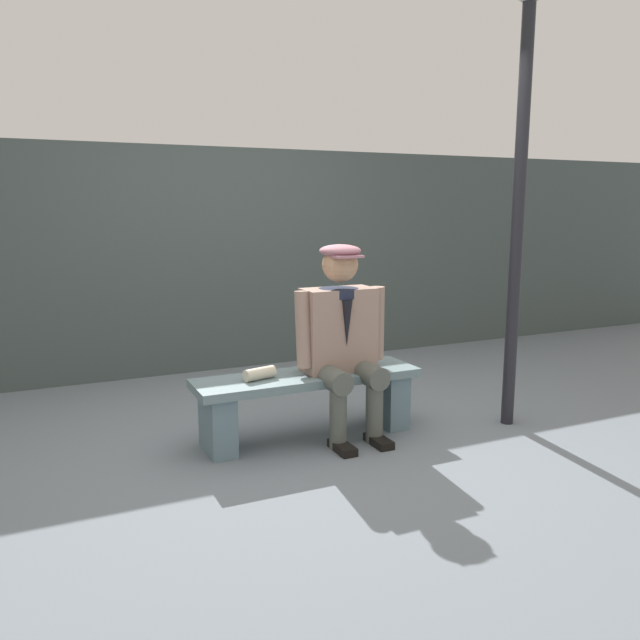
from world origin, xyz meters
name	(u,v)px	position (x,y,z in m)	size (l,w,h in m)	color
ground_plane	(308,437)	(0.00, 0.00, 0.00)	(30.00, 30.00, 0.00)	slate
bench	(308,395)	(0.00, 0.00, 0.29)	(1.50, 0.41, 0.43)	slate
seated_man	(342,333)	(-0.22, 0.05, 0.70)	(0.64, 0.58, 1.27)	gray
rolled_magazine	(259,373)	(0.33, 0.00, 0.47)	(0.08, 0.08, 0.21)	beige
stadium_wall	(217,260)	(0.00, -2.09, 1.02)	(12.00, 0.24, 2.03)	#404A48
lamp_post	(521,157)	(-1.39, 0.34, 1.83)	(0.20, 0.20, 2.98)	black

